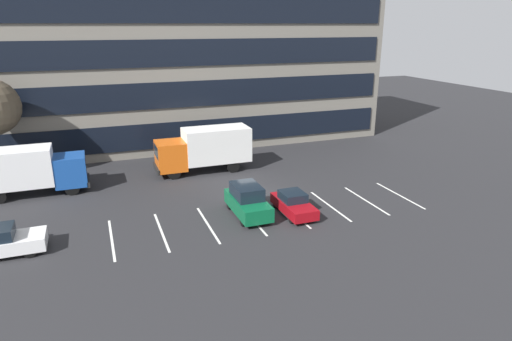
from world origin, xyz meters
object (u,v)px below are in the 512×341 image
object	(u,v)px
suv_forest	(248,201)
sedan_maroon	(293,204)
box_truck_orange	(205,148)
box_truck_blue	(29,169)

from	to	relation	value
suv_forest	sedan_maroon	xyz separation A→B (m)	(2.82, -0.82, -0.28)
box_truck_orange	box_truck_blue	distance (m)	12.92
sedan_maroon	box_truck_blue	bearing A→B (deg)	149.37
suv_forest	sedan_maroon	bearing A→B (deg)	-16.21
box_truck_orange	box_truck_blue	bearing A→B (deg)	-175.93
box_truck_blue	sedan_maroon	bearing A→B (deg)	-30.63
box_truck_blue	suv_forest	world-z (taller)	box_truck_blue
sedan_maroon	suv_forest	bearing A→B (deg)	163.79
box_truck_orange	sedan_maroon	xyz separation A→B (m)	(3.12, -10.39, -1.35)
box_truck_blue	suv_forest	distance (m)	15.81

